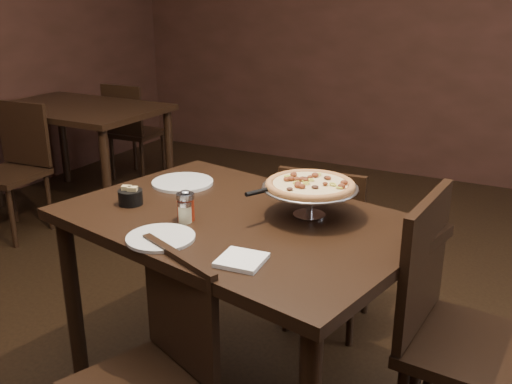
% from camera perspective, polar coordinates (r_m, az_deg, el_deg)
% --- Properties ---
extents(room, '(6.04, 7.04, 2.84)m').
position_cam_1_polar(room, '(2.06, -1.57, 12.71)').
color(room, black).
rests_on(room, ground).
extents(dining_table, '(1.49, 1.14, 0.83)m').
position_cam_1_polar(dining_table, '(2.22, -1.75, -5.08)').
color(dining_table, black).
rests_on(dining_table, ground).
extents(background_table, '(1.30, 0.86, 0.81)m').
position_cam_1_polar(background_table, '(4.68, -17.34, 6.93)').
color(background_table, black).
rests_on(background_table, ground).
extents(pizza_stand, '(0.37, 0.37, 0.15)m').
position_cam_1_polar(pizza_stand, '(2.15, 5.43, 0.68)').
color(pizza_stand, '#B3B4BB').
rests_on(pizza_stand, dining_table).
extents(parmesan_shaker, '(0.05, 0.05, 0.09)m').
position_cam_1_polar(parmesan_shaker, '(2.12, -7.13, -1.92)').
color(parmesan_shaker, '#ECEAB8').
rests_on(parmesan_shaker, dining_table).
extents(pepper_flake_shaker, '(0.07, 0.07, 0.12)m').
position_cam_1_polar(pepper_flake_shaker, '(2.13, -7.04, -1.40)').
color(pepper_flake_shaker, maroon).
rests_on(pepper_flake_shaker, dining_table).
extents(packet_caddy, '(0.10, 0.10, 0.08)m').
position_cam_1_polar(packet_caddy, '(2.34, -12.45, -0.46)').
color(packet_caddy, black).
rests_on(packet_caddy, dining_table).
extents(napkin_stack, '(0.15, 0.15, 0.02)m').
position_cam_1_polar(napkin_stack, '(1.81, -1.45, -6.82)').
color(napkin_stack, white).
rests_on(napkin_stack, dining_table).
extents(plate_left, '(0.27, 0.27, 0.01)m').
position_cam_1_polar(plate_left, '(2.56, -7.35, 0.95)').
color(plate_left, silver).
rests_on(plate_left, dining_table).
extents(plate_near, '(0.24, 0.24, 0.01)m').
position_cam_1_polar(plate_near, '(2.00, -9.51, -4.53)').
color(plate_near, silver).
rests_on(plate_near, dining_table).
extents(serving_spatula, '(0.14, 0.14, 0.02)m').
position_cam_1_polar(serving_spatula, '(2.07, 0.26, -0.03)').
color(serving_spatula, '#B3B4BB').
rests_on(serving_spatula, pizza_stand).
extents(chair_far, '(0.44, 0.44, 0.88)m').
position_cam_1_polar(chair_far, '(2.82, 6.98, -5.06)').
color(chair_far, black).
rests_on(chair_far, ground).
extents(chair_near, '(0.52, 0.52, 0.85)m').
position_cam_1_polar(chair_near, '(2.00, -10.16, -17.02)').
color(chair_near, black).
rests_on(chair_near, ground).
extents(chair_side, '(0.50, 0.50, 1.00)m').
position_cam_1_polar(chair_side, '(2.15, 19.30, -12.52)').
color(chair_side, black).
rests_on(chair_side, ground).
extents(bg_chair_far, '(0.43, 0.43, 0.88)m').
position_cam_1_polar(bg_chair_far, '(5.28, -12.32, 6.26)').
color(bg_chair_far, black).
rests_on(bg_chair_far, ground).
extents(bg_chair_near, '(0.46, 0.46, 0.92)m').
position_cam_1_polar(bg_chair_near, '(4.34, -23.00, 2.60)').
color(bg_chair_near, black).
rests_on(bg_chair_near, ground).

